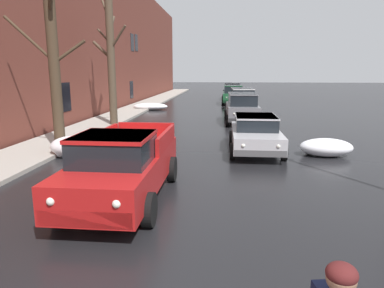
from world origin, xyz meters
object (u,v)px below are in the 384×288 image
(bare_tree_second_along_sidewalk, at_px, (55,74))
(bare_tree_mid_block, at_px, (111,58))
(sedan_silver_parked_kerbside_close, at_px, (255,133))
(suv_green_queued_behind_truck, at_px, (233,94))
(suv_grey_parked_kerbside_mid, at_px, (242,107))
(suv_black_at_far_intersection, at_px, (233,90))
(suv_white_parked_far_down_block, at_px, (242,99))
(pickup_truck_red_approaching_near_lane, at_px, (123,166))

(bare_tree_second_along_sidewalk, relative_size, bare_tree_mid_block, 0.83)
(sedan_silver_parked_kerbside_close, xyz_separation_m, suv_green_queued_behind_truck, (-0.50, 19.94, 0.23))
(bare_tree_mid_block, distance_m, suv_grey_parked_kerbside_mid, 8.20)
(suv_green_queued_behind_truck, distance_m, suv_black_at_far_intersection, 6.26)
(suv_white_parked_far_down_block, bearing_deg, sedan_silver_parked_kerbside_close, -90.44)
(bare_tree_mid_block, relative_size, sedan_silver_parked_kerbside_close, 1.75)
(suv_green_queued_behind_truck, bearing_deg, suv_grey_parked_kerbside_mid, -88.52)
(sedan_silver_parked_kerbside_close, distance_m, suv_grey_parked_kerbside_mid, 7.70)
(pickup_truck_red_approaching_near_lane, bearing_deg, bare_tree_second_along_sidewalk, 129.63)
(pickup_truck_red_approaching_near_lane, height_order, suv_black_at_far_intersection, suv_black_at_far_intersection)
(suv_grey_parked_kerbside_mid, xyz_separation_m, suv_white_parked_far_down_block, (0.29, 6.36, 0.00))
(pickup_truck_red_approaching_near_lane, bearing_deg, suv_white_parked_far_down_block, 79.21)
(bare_tree_mid_block, bearing_deg, suv_green_queued_behind_truck, 63.32)
(pickup_truck_red_approaching_near_lane, distance_m, suv_white_parked_far_down_block, 20.12)
(suv_green_queued_behind_truck, bearing_deg, bare_tree_mid_block, -116.68)
(bare_tree_mid_block, bearing_deg, pickup_truck_red_approaching_near_lane, -70.99)
(suv_black_at_far_intersection, bearing_deg, bare_tree_second_along_sidewalk, -104.86)
(suv_black_at_far_intersection, bearing_deg, sedan_silver_parked_kerbside_close, -89.25)
(pickup_truck_red_approaching_near_lane, height_order, suv_white_parked_far_down_block, suv_white_parked_far_down_block)
(suv_black_at_far_intersection, bearing_deg, bare_tree_mid_block, -109.61)
(bare_tree_second_along_sidewalk, height_order, bare_tree_mid_block, bare_tree_mid_block)
(suv_white_parked_far_down_block, bearing_deg, bare_tree_mid_block, -133.04)
(bare_tree_second_along_sidewalk, relative_size, sedan_silver_parked_kerbside_close, 1.45)
(bare_tree_mid_block, xyz_separation_m, sedan_silver_parked_kerbside_close, (7.62, -5.78, -3.11))
(bare_tree_mid_block, bearing_deg, suv_black_at_far_intersection, 70.39)
(sedan_silver_parked_kerbside_close, relative_size, suv_black_at_far_intersection, 0.87)
(suv_white_parked_far_down_block, bearing_deg, bare_tree_second_along_sidewalk, -117.00)
(sedan_silver_parked_kerbside_close, bearing_deg, suv_white_parked_far_down_block, 89.56)
(sedan_silver_parked_kerbside_close, distance_m, suv_white_parked_far_down_block, 14.06)
(suv_grey_parked_kerbside_mid, bearing_deg, suv_white_parked_far_down_block, 87.38)
(sedan_silver_parked_kerbside_close, bearing_deg, pickup_truck_red_approaching_near_lane, -122.64)
(suv_grey_parked_kerbside_mid, relative_size, suv_black_at_far_intersection, 0.88)
(bare_tree_second_along_sidewalk, height_order, suv_grey_parked_kerbside_mid, bare_tree_second_along_sidewalk)
(suv_white_parked_far_down_block, bearing_deg, suv_black_at_far_intersection, 92.12)
(pickup_truck_red_approaching_near_lane, bearing_deg, suv_black_at_far_intersection, 84.07)
(bare_tree_mid_block, xyz_separation_m, suv_white_parked_far_down_block, (7.72, 8.27, -2.88))
(bare_tree_mid_block, relative_size, suv_green_queued_behind_truck, 1.66)
(bare_tree_second_along_sidewalk, bearing_deg, bare_tree_mid_block, 90.48)
(pickup_truck_red_approaching_near_lane, bearing_deg, sedan_silver_parked_kerbside_close, 57.36)
(suv_green_queued_behind_truck, bearing_deg, suv_black_at_far_intersection, 88.56)
(suv_grey_parked_kerbside_mid, xyz_separation_m, suv_green_queued_behind_truck, (-0.32, 12.25, 0.00))
(suv_white_parked_far_down_block, height_order, suv_black_at_far_intersection, same)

